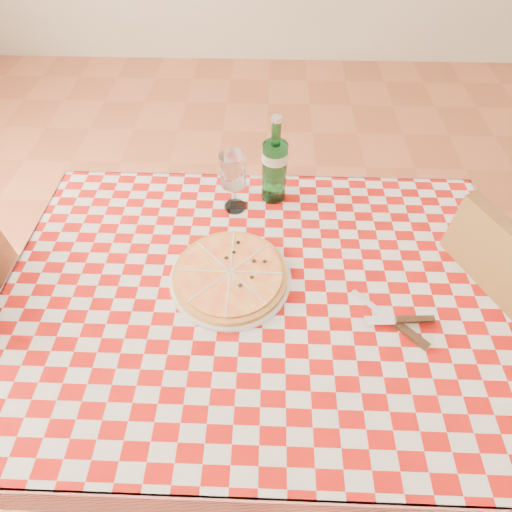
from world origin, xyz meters
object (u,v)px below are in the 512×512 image
Objects in this scene: dining_table at (263,311)px; pizza_plate at (230,274)px; water_bottle at (275,160)px; wine_glass at (234,183)px; chair_near at (494,332)px.

dining_table is 0.15m from pizza_plate.
water_bottle reaches higher than wine_glass.
dining_table is at bearing -73.16° from wine_glass.
water_bottle is at bearing 71.53° from pizza_plate.
chair_near is at bearing -19.36° from wine_glass.
wine_glass is (-0.01, 0.27, 0.07)m from pizza_plate.
pizza_plate is (-0.08, 0.03, 0.12)m from dining_table.
water_bottle reaches higher than chair_near.
pizza_plate is at bearing -108.47° from water_bottle.
water_bottle is (0.02, 0.35, 0.23)m from dining_table.
pizza_plate is 1.67× the size of wine_glass.
wine_glass reaches higher than pizza_plate.
dining_table is 3.91× the size of pizza_plate.
pizza_plate is at bearing -88.54° from wine_glass.
water_bottle is (-0.65, 0.32, 0.36)m from chair_near.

